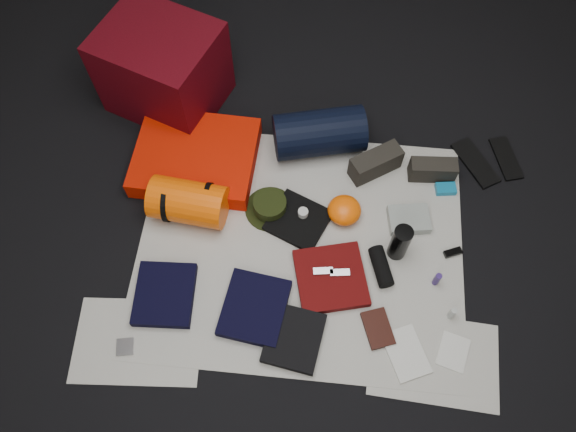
# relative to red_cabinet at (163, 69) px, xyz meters

# --- Properties ---
(floor) EXTENTS (4.50, 4.50, 0.02)m
(floor) POSITION_rel_red_cabinet_xyz_m (0.82, -0.86, -0.25)
(floor) COLOR black
(floor) RESTS_ON ground
(newspaper_mat) EXTENTS (1.60, 1.30, 0.01)m
(newspaper_mat) POSITION_rel_red_cabinet_xyz_m (0.82, -0.86, -0.24)
(newspaper_mat) COLOR silver
(newspaper_mat) RESTS_ON floor
(newspaper_sheet_front_left) EXTENTS (0.61, 0.44, 0.00)m
(newspaper_sheet_front_left) POSITION_rel_red_cabinet_xyz_m (0.12, -1.41, -0.24)
(newspaper_sheet_front_left) COLOR silver
(newspaper_sheet_front_left) RESTS_ON floor
(newspaper_sheet_front_right) EXTENTS (0.60, 0.43, 0.00)m
(newspaper_sheet_front_right) POSITION_rel_red_cabinet_xyz_m (1.47, -1.36, -0.24)
(newspaper_sheet_front_right) COLOR silver
(newspaper_sheet_front_right) RESTS_ON floor
(red_cabinet) EXTENTS (0.71, 0.66, 0.48)m
(red_cabinet) POSITION_rel_red_cabinet_xyz_m (0.00, 0.00, 0.00)
(red_cabinet) COLOR #4A050C
(red_cabinet) RESTS_ON floor
(sleeping_pad) EXTENTS (0.64, 0.53, 0.11)m
(sleeping_pad) POSITION_rel_red_cabinet_xyz_m (0.23, -0.43, -0.18)
(sleeping_pad) COLOR red
(sleeping_pad) RESTS_ON newspaper_mat
(stuff_sack) EXTENTS (0.39, 0.25, 0.22)m
(stuff_sack) POSITION_rel_red_cabinet_xyz_m (0.25, -0.73, -0.13)
(stuff_sack) COLOR #FC5804
(stuff_sack) RESTS_ON newspaper_mat
(sack_strap_left) EXTENTS (0.02, 0.22, 0.22)m
(sack_strap_left) POSITION_rel_red_cabinet_xyz_m (0.15, -0.73, -0.13)
(sack_strap_left) COLOR black
(sack_strap_left) RESTS_ON newspaper_mat
(sack_strap_right) EXTENTS (0.03, 0.22, 0.22)m
(sack_strap_right) POSITION_rel_red_cabinet_xyz_m (0.35, -0.73, -0.13)
(sack_strap_right) COLOR black
(sack_strap_right) RESTS_ON newspaper_mat
(navy_duffel) EXTENTS (0.52, 0.35, 0.25)m
(navy_duffel) POSITION_rel_red_cabinet_xyz_m (0.86, -0.26, -0.11)
(navy_duffel) COLOR black
(navy_duffel) RESTS_ON newspaper_mat
(boonie_brim) EXTENTS (0.29, 0.29, 0.01)m
(boonie_brim) POSITION_rel_red_cabinet_xyz_m (0.65, -0.67, -0.23)
(boonie_brim) COLOR black
(boonie_brim) RESTS_ON newspaper_mat
(boonie_crown) EXTENTS (0.17, 0.17, 0.07)m
(boonie_crown) POSITION_rel_red_cabinet_xyz_m (0.65, -0.67, -0.19)
(boonie_crown) COLOR black
(boonie_crown) RESTS_ON boonie_brim
(hiking_boot_left) EXTENTS (0.29, 0.24, 0.14)m
(hiking_boot_left) POSITION_rel_red_cabinet_xyz_m (1.17, -0.38, -0.17)
(hiking_boot_left) COLOR black
(hiking_boot_left) RESTS_ON newspaper_mat
(hiking_boot_right) EXTENTS (0.24, 0.10, 0.12)m
(hiking_boot_right) POSITION_rel_red_cabinet_xyz_m (1.47, -0.38, -0.18)
(hiking_boot_right) COLOR black
(hiking_boot_right) RESTS_ON newspaper_mat
(flip_flop_left) EXTENTS (0.26, 0.32, 0.02)m
(flip_flop_left) POSITION_rel_red_cabinet_xyz_m (1.71, -0.28, -0.23)
(flip_flop_left) COLOR black
(flip_flop_left) RESTS_ON floor
(flip_flop_right) EXTENTS (0.17, 0.29, 0.01)m
(flip_flop_right) POSITION_rel_red_cabinet_xyz_m (1.88, -0.24, -0.23)
(flip_flop_right) COLOR black
(flip_flop_right) RESTS_ON floor
(trousers_navy_a) EXTENTS (0.29, 0.32, 0.05)m
(trousers_navy_a) POSITION_rel_red_cabinet_xyz_m (0.21, -1.18, -0.21)
(trousers_navy_a) COLOR black
(trousers_navy_a) RESTS_ON newspaper_mat
(trousers_navy_b) EXTENTS (0.33, 0.36, 0.05)m
(trousers_navy_b) POSITION_rel_red_cabinet_xyz_m (0.64, -1.21, -0.21)
(trousers_navy_b) COLOR black
(trousers_navy_b) RESTS_ON newspaper_mat
(trousers_charcoal) EXTENTS (0.29, 0.32, 0.04)m
(trousers_charcoal) POSITION_rel_red_cabinet_xyz_m (0.83, -1.33, -0.21)
(trousers_charcoal) COLOR black
(trousers_charcoal) RESTS_ON newspaper_mat
(black_tshirt) EXTENTS (0.36, 0.35, 0.03)m
(black_tshirt) POSITION_rel_red_cabinet_xyz_m (0.80, -0.73, -0.22)
(black_tshirt) COLOR black
(black_tshirt) RESTS_ON newspaper_mat
(red_shirt) EXTENTS (0.39, 0.39, 0.04)m
(red_shirt) POSITION_rel_red_cabinet_xyz_m (0.98, -1.02, -0.21)
(red_shirt) COLOR #540909
(red_shirt) RESTS_ON newspaper_mat
(orange_stuff_sack) EXTENTS (0.17, 0.17, 0.11)m
(orange_stuff_sack) POSITION_rel_red_cabinet_xyz_m (1.02, -0.67, -0.18)
(orange_stuff_sack) COLOR #FC5804
(orange_stuff_sack) RESTS_ON newspaper_mat
(first_aid_pouch) EXTENTS (0.22, 0.18, 0.05)m
(first_aid_pouch) POSITION_rel_red_cabinet_xyz_m (1.35, -0.67, -0.21)
(first_aid_pouch) COLOR gray
(first_aid_pouch) RESTS_ON newspaper_mat
(water_bottle) EXTENTS (0.10, 0.10, 0.23)m
(water_bottle) POSITION_rel_red_cabinet_xyz_m (1.29, -0.84, -0.12)
(water_bottle) COLOR black
(water_bottle) RESTS_ON newspaper_mat
(speaker) EXTENTS (0.13, 0.21, 0.08)m
(speaker) POSITION_rel_red_cabinet_xyz_m (1.22, -0.95, -0.20)
(speaker) COLOR black
(speaker) RESTS_ON newspaper_mat
(compact_camera) EXTENTS (0.12, 0.09, 0.04)m
(compact_camera) POSITION_rel_red_cabinet_xyz_m (1.36, -0.64, -0.21)
(compact_camera) COLOR #B0AFB4
(compact_camera) RESTS_ON newspaper_mat
(cyan_case) EXTENTS (0.11, 0.08, 0.03)m
(cyan_case) POSITION_rel_red_cabinet_xyz_m (1.54, -0.47, -0.22)
(cyan_case) COLOR #10729F
(cyan_case) RESTS_ON newspaper_mat
(toiletry_purple) EXTENTS (0.04, 0.04, 0.09)m
(toiletry_purple) POSITION_rel_red_cabinet_xyz_m (1.48, -0.99, -0.19)
(toiletry_purple) COLOR navy
(toiletry_purple) RESTS_ON newspaper_mat
(toiletry_clear) EXTENTS (0.03, 0.03, 0.09)m
(toiletry_clear) POSITION_rel_red_cabinet_xyz_m (1.55, -1.15, -0.19)
(toiletry_clear) COLOR #A9ADA8
(toiletry_clear) RESTS_ON newspaper_mat
(paperback_book) EXTENTS (0.17, 0.21, 0.02)m
(paperback_book) POSITION_rel_red_cabinet_xyz_m (1.21, -1.24, -0.22)
(paperback_book) COLOR black
(paperback_book) RESTS_ON newspaper_mat
(map_booklet) EXTENTS (0.24, 0.28, 0.01)m
(map_booklet) POSITION_rel_red_cabinet_xyz_m (1.34, -1.34, -0.23)
(map_booklet) COLOR silver
(map_booklet) RESTS_ON newspaper_mat
(map_printout) EXTENTS (0.17, 0.19, 0.01)m
(map_printout) POSITION_rel_red_cabinet_xyz_m (1.56, -1.31, -0.23)
(map_printout) COLOR silver
(map_printout) RESTS_ON newspaper_mat
(sunglasses) EXTENTS (0.10, 0.07, 0.02)m
(sunglasses) POSITION_rel_red_cabinet_xyz_m (1.57, -0.82, -0.22)
(sunglasses) COLOR black
(sunglasses) RESTS_ON newspaper_mat
(key_cluster) EXTENTS (0.09, 0.09, 0.01)m
(key_cluster) POSITION_rel_red_cabinet_xyz_m (0.07, -1.44, -0.23)
(key_cluster) COLOR #B0AFB4
(key_cluster) RESTS_ON newspaper_mat
(tape_roll) EXTENTS (0.05, 0.05, 0.04)m
(tape_roll) POSITION_rel_red_cabinet_xyz_m (0.82, -0.70, -0.19)
(tape_roll) COLOR beige
(tape_roll) RESTS_ON black_tshirt
(energy_bar_a) EXTENTS (0.10, 0.05, 0.01)m
(energy_bar_a) POSITION_rel_red_cabinet_xyz_m (0.94, -1.00, -0.19)
(energy_bar_a) COLOR #B0AFB4
(energy_bar_a) RESTS_ON red_shirt
(energy_bar_b) EXTENTS (0.10, 0.05, 0.01)m
(energy_bar_b) POSITION_rel_red_cabinet_xyz_m (1.02, -1.00, -0.19)
(energy_bar_b) COLOR #B0AFB4
(energy_bar_b) RESTS_ON red_shirt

